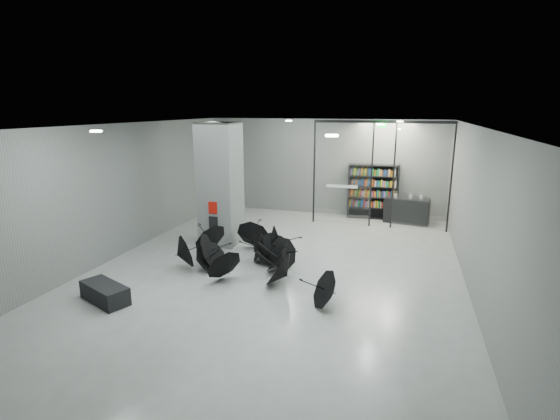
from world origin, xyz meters
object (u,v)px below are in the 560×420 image
(column, at_px, (220,184))
(bench, at_px, (105,293))
(shop_counter, at_px, (406,210))
(umbrella_cluster, at_px, (249,258))
(bookshelf, at_px, (373,192))

(column, height_order, bench, column)
(shop_counter, height_order, umbrella_cluster, shop_counter)
(column, xyz_separation_m, umbrella_cluster, (1.71, -1.95, -1.69))
(bookshelf, height_order, shop_counter, bookshelf)
(column, relative_size, bench, 3.01)
(bench, distance_m, bookshelf, 11.09)
(column, height_order, bookshelf, column)
(column, height_order, shop_counter, column)
(bench, xyz_separation_m, umbrella_cluster, (2.50, 2.95, 0.10))
(column, distance_m, umbrella_cluster, 3.10)
(shop_counter, bearing_deg, bench, -116.37)
(bench, bearing_deg, shop_counter, 77.29)
(shop_counter, relative_size, umbrella_cluster, 0.30)
(column, bearing_deg, umbrella_cluster, -48.77)
(bench, bearing_deg, column, 104.15)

